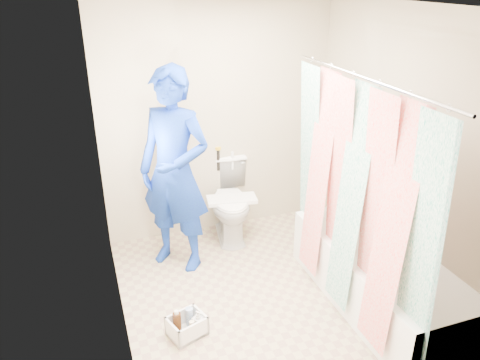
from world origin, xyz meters
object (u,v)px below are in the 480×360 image
object	(u,v)px
toilet	(230,200)
bathtub	(378,276)
plumber	(175,172)
cleaning_caddy	(188,326)

from	to	relation	value
toilet	bathtub	bearing A→B (deg)	-52.34
toilet	plumber	bearing A→B (deg)	-142.54
toilet	plumber	xyz separation A→B (m)	(-0.63, -0.33, 0.54)
toilet	cleaning_caddy	distance (m)	1.60
bathtub	toilet	xyz separation A→B (m)	(-0.81, 1.51, 0.14)
plumber	cleaning_caddy	xyz separation A→B (m)	(-0.16, -1.01, -0.88)
bathtub	toilet	bearing A→B (deg)	118.15
plumber	cleaning_caddy	distance (m)	1.35
plumber	cleaning_caddy	bearing A→B (deg)	-57.25
plumber	bathtub	bearing A→B (deg)	2.81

